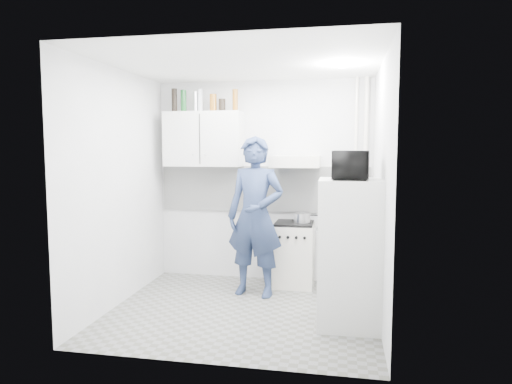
# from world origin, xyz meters

# --- Properties ---
(floor) EXTENTS (2.80, 2.80, 0.00)m
(floor) POSITION_xyz_m (0.00, 0.00, 0.00)
(floor) COLOR slate
(floor) RESTS_ON ground
(ceiling) EXTENTS (2.80, 2.80, 0.00)m
(ceiling) POSITION_xyz_m (0.00, 0.00, 2.60)
(ceiling) COLOR white
(ceiling) RESTS_ON wall_back
(wall_back) EXTENTS (2.80, 0.00, 2.80)m
(wall_back) POSITION_xyz_m (0.00, 1.25, 1.30)
(wall_back) COLOR silver
(wall_back) RESTS_ON floor
(wall_left) EXTENTS (0.00, 2.60, 2.60)m
(wall_left) POSITION_xyz_m (-1.40, 0.00, 1.30)
(wall_left) COLOR silver
(wall_left) RESTS_ON floor
(wall_right) EXTENTS (0.00, 2.60, 2.60)m
(wall_right) POSITION_xyz_m (1.40, 0.00, 1.30)
(wall_right) COLOR silver
(wall_right) RESTS_ON floor
(person) EXTENTS (0.75, 0.56, 1.87)m
(person) POSITION_xyz_m (0.03, 0.56, 0.94)
(person) COLOR navy
(person) RESTS_ON floor
(stove) EXTENTS (0.49, 0.49, 0.78)m
(stove) POSITION_xyz_m (0.44, 1.00, 0.39)
(stove) COLOR silver
(stove) RESTS_ON floor
(fridge) EXTENTS (0.61, 0.61, 1.44)m
(fridge) POSITION_xyz_m (1.10, -0.19, 0.72)
(fridge) COLOR silver
(fridge) RESTS_ON floor
(stove_top) EXTENTS (0.47, 0.47, 0.03)m
(stove_top) POSITION_xyz_m (0.44, 1.00, 0.80)
(stove_top) COLOR black
(stove_top) RESTS_ON stove
(saucepan) EXTENTS (0.21, 0.21, 0.11)m
(saucepan) POSITION_xyz_m (0.53, 1.01, 0.87)
(saucepan) COLOR silver
(saucepan) RESTS_ON stove_top
(microwave) EXTENTS (0.51, 0.36, 0.27)m
(microwave) POSITION_xyz_m (1.10, -0.19, 1.57)
(microwave) COLOR black
(microwave) RESTS_ON fridge
(bottle_a) EXTENTS (0.07, 0.07, 0.30)m
(bottle_a) POSITION_xyz_m (-1.14, 1.07, 2.35)
(bottle_a) COLOR black
(bottle_a) RESTS_ON upper_cabinet
(bottle_b) EXTENTS (0.07, 0.07, 0.28)m
(bottle_b) POSITION_xyz_m (-1.02, 1.07, 2.34)
(bottle_b) COLOR #144C1E
(bottle_b) RESTS_ON upper_cabinet
(bottle_c) EXTENTS (0.06, 0.06, 0.26)m
(bottle_c) POSITION_xyz_m (-0.86, 1.07, 2.33)
(bottle_c) COLOR silver
(bottle_c) RESTS_ON upper_cabinet
(bottle_d) EXTENTS (0.07, 0.07, 0.29)m
(bottle_d) POSITION_xyz_m (-0.80, 1.07, 2.35)
(bottle_d) COLOR #B2B7BC
(bottle_d) RESTS_ON upper_cabinet
(canister_a) EXTENTS (0.09, 0.09, 0.22)m
(canister_a) POSITION_xyz_m (-0.62, 1.07, 2.31)
(canister_a) COLOR brown
(canister_a) RESTS_ON upper_cabinet
(canister_b) EXTENTS (0.08, 0.08, 0.16)m
(canister_b) POSITION_xyz_m (-0.50, 1.07, 2.28)
(canister_b) COLOR black
(canister_b) RESTS_ON upper_cabinet
(bottle_e) EXTENTS (0.07, 0.07, 0.28)m
(bottle_e) POSITION_xyz_m (-0.33, 1.07, 2.34)
(bottle_e) COLOR brown
(bottle_e) RESTS_ON upper_cabinet
(upper_cabinet) EXTENTS (1.00, 0.35, 0.70)m
(upper_cabinet) POSITION_xyz_m (-0.75, 1.07, 1.85)
(upper_cabinet) COLOR silver
(upper_cabinet) RESTS_ON wall_back
(range_hood) EXTENTS (0.60, 0.50, 0.14)m
(range_hood) POSITION_xyz_m (0.45, 1.00, 1.57)
(range_hood) COLOR silver
(range_hood) RESTS_ON wall_back
(backsplash) EXTENTS (2.74, 0.03, 0.60)m
(backsplash) POSITION_xyz_m (0.00, 1.24, 1.20)
(backsplash) COLOR white
(backsplash) RESTS_ON wall_back
(pipe_a) EXTENTS (0.05, 0.05, 2.60)m
(pipe_a) POSITION_xyz_m (1.30, 1.17, 1.30)
(pipe_a) COLOR silver
(pipe_a) RESTS_ON floor
(pipe_b) EXTENTS (0.04, 0.04, 2.60)m
(pipe_b) POSITION_xyz_m (1.18, 1.17, 1.30)
(pipe_b) COLOR silver
(pipe_b) RESTS_ON floor
(ceiling_spot_fixture) EXTENTS (0.10, 0.10, 0.02)m
(ceiling_spot_fixture) POSITION_xyz_m (1.00, 0.20, 2.57)
(ceiling_spot_fixture) COLOR white
(ceiling_spot_fixture) RESTS_ON ceiling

